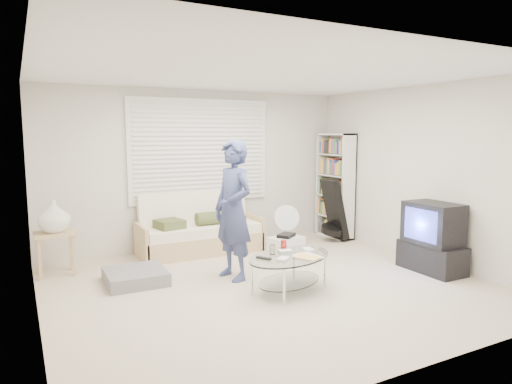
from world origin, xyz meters
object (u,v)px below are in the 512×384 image
futon_sofa (200,233)px  coffee_table (290,262)px  bookshelf (335,186)px  tv_unit (432,238)px

futon_sofa → coffee_table: bearing=-82.5°
bookshelf → tv_unit: 2.31m
bookshelf → tv_unit: bookshelf is taller
futon_sofa → coffee_table: 2.17m
futon_sofa → bookshelf: bookshelf is taller
bookshelf → coffee_table: 3.06m
coffee_table → tv_unit: bearing=-5.9°
coffee_table → bookshelf: bearing=42.8°
tv_unit → bookshelf: bearing=86.8°
bookshelf → coffee_table: size_ratio=1.36×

